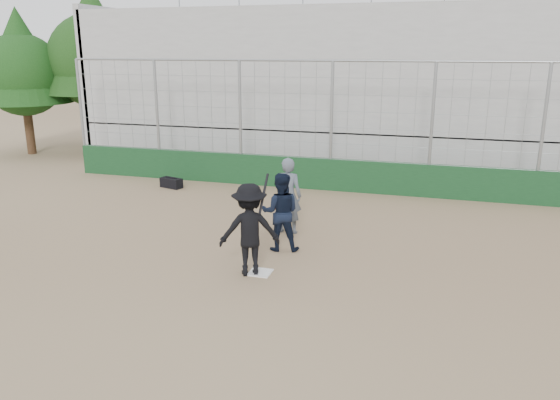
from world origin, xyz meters
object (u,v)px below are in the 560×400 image
(catcher_crouched, at_px, (280,225))
(equipment_bag, at_px, (171,183))
(batter_at_plate, at_px, (250,230))
(umpire, at_px, (288,199))

(catcher_crouched, distance_m, equipment_bag, 6.71)
(batter_at_plate, height_order, equipment_bag, batter_at_plate)
(umpire, bearing_deg, batter_at_plate, 88.26)
(batter_at_plate, xyz_separation_m, equipment_bag, (-4.79, 5.89, -0.77))
(umpire, xyz_separation_m, equipment_bag, (-4.82, 3.23, -0.68))
(batter_at_plate, relative_size, equipment_bag, 2.48)
(batter_at_plate, bearing_deg, umpire, 89.34)
(umpire, height_order, equipment_bag, umpire)
(catcher_crouched, bearing_deg, batter_at_plate, -98.34)
(batter_at_plate, xyz_separation_m, umpire, (0.03, 2.66, -0.09))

